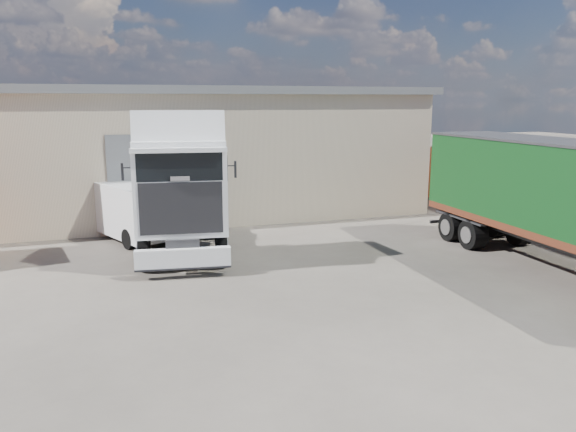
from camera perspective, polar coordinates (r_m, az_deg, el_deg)
name	(u,v)px	position (r m, az deg, el deg)	size (l,w,h in m)	color
ground	(315,327)	(12.31, 2.75, -11.19)	(120.00, 120.00, 0.00)	#292722
warehouse	(57,149)	(26.72, -22.44, 6.26)	(30.60, 12.60, 5.42)	beige
brick_boundary_wall	(545,197)	(23.04, 24.67, 1.80)	(0.35, 26.00, 2.50)	brown
tractor_unit	(182,197)	(17.40, -10.74, 1.95)	(3.47, 7.03, 4.52)	black
box_trailer	(572,195)	(17.28, 26.93, 1.96)	(2.53, 11.09, 3.68)	#2D2D30
panel_van	(132,209)	(20.55, -15.53, 0.70)	(3.69, 5.18, 1.96)	black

